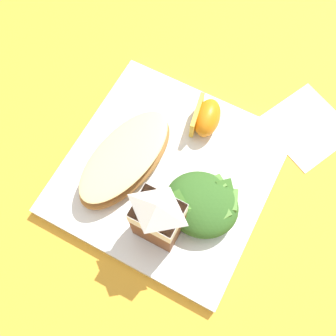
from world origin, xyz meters
TOP-DOWN VIEW (x-y plane):
  - ground at (0.00, 0.00)m, footprint 3.00×3.00m
  - white_plate at (0.00, 0.00)m, footprint 0.28×0.28m
  - cheesy_pizza_bread at (0.06, 0.02)m, footprint 0.11×0.18m
  - green_salad_pile at (-0.06, 0.03)m, footprint 0.10×0.10m
  - milk_carton at (-0.03, 0.08)m, footprint 0.06×0.05m
  - orange_wedge_front at (-0.01, -0.09)m, footprint 0.05×0.07m
  - paper_napkin at (-0.15, -0.17)m, footprint 0.15×0.15m

SIDE VIEW (x-z plane):
  - ground at x=0.00m, z-range 0.00..0.00m
  - paper_napkin at x=-0.15m, z-range 0.00..0.00m
  - white_plate at x=0.00m, z-range 0.00..0.02m
  - cheesy_pizza_bread at x=0.06m, z-range 0.02..0.05m
  - orange_wedge_front at x=-0.01m, z-range 0.02..0.06m
  - green_salad_pile at x=-0.06m, z-range 0.02..0.06m
  - milk_carton at x=-0.03m, z-range 0.02..0.13m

